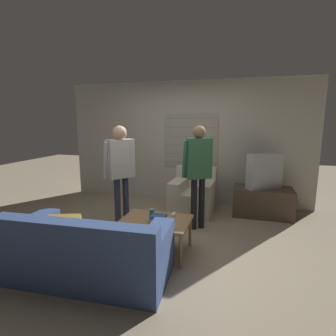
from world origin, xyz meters
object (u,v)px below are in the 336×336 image
Objects in this scene: armchair_beige at (193,195)px; soda_can at (152,214)px; couch_blue at (87,253)px; book_stack at (158,219)px; spare_remote at (174,214)px; coffee_table at (155,223)px; tv at (264,171)px; person_left_standing at (120,163)px; person_right_standing at (198,165)px.

armchair_beige reaches higher than soda_can.
couch_blue is at bearing -120.62° from soda_can.
armchair_beige is 1.80m from book_stack.
coffee_table is at bearing -132.47° from spare_remote.
person_left_standing reaches higher than tv.
person_left_standing is 1.26m from person_right_standing.
spare_remote is (0.73, 1.00, 0.17)m from couch_blue.
armchair_beige is 1.37m from tv.
person_right_standing reaches higher than couch_blue.
spare_remote is at bearing 50.75° from coffee_table.
coffee_table is 0.54× the size of person_left_standing.
armchair_beige is 1.69m from soda_can.
soda_can is 0.32m from spare_remote.
tv reaches higher than book_stack.
person_left_standing is at bearing 151.47° from spare_remote.
person_left_standing is at bearing 98.14° from couch_blue.
tv is at bearing 7.65° from person_right_standing.
spare_remote is (0.13, 0.32, -0.04)m from book_stack.
book_stack is at bearing 18.85° from tv.
person_left_standing is 1.33m from book_stack.
couch_blue is 1.09× the size of person_right_standing.
tv reaches higher than armchair_beige.
person_right_standing is (1.24, 0.23, -0.01)m from person_left_standing.
person_left_standing reaches higher than spare_remote.
person_right_standing is (0.40, 0.95, 0.64)m from coffee_table.
soda_can is at bearing -94.48° from person_left_standing.
soda_can is at bearing 56.20° from couch_blue.
armchair_beige is at bearing 72.17° from person_right_standing.
person_right_standing is 12.62× the size of spare_remote.
couch_blue is at bearing 17.30° from tv.
spare_remote is at bearing 16.65° from tv.
coffee_table is 1.38× the size of tv.
soda_can reaches higher than spare_remote.
person_right_standing is 7.21× the size of book_stack.
spare_remote is at bearing -139.54° from person_right_standing.
person_left_standing reaches higher than couch_blue.
couch_blue is 14.43× the size of soda_can.
tv is 0.39× the size of person_right_standing.
book_stack reaches higher than coffee_table.
coffee_table is at bearing -93.91° from person_left_standing.
spare_remote is (-0.00, -1.47, 0.13)m from armchair_beige.
person_left_standing is 1.16m from soda_can.
armchair_beige is 1.60m from person_left_standing.
tv reaches higher than couch_blue.
person_right_standing is at bearing 108.42° from armchair_beige.
person_left_standing reaches higher than coffee_table.
soda_can is (-0.26, -1.66, 0.18)m from armchair_beige.
armchair_beige is at bearing 83.49° from coffee_table.
person_right_standing is 1.21m from book_stack.
couch_blue is at bearing -129.50° from spare_remote.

